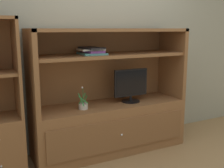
{
  "coord_description": "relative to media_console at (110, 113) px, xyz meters",
  "views": [
    {
      "loc": [
        -1.43,
        -2.49,
        1.49
      ],
      "look_at": [
        0.0,
        0.35,
        0.85
      ],
      "focal_mm": 44.16,
      "sensor_mm": 36.0,
      "label": 1
    }
  ],
  "objects": [
    {
      "name": "painted_rear_wall",
      "position": [
        0.0,
        0.34,
        0.93
      ],
      "size": [
        6.0,
        0.1,
        2.8
      ],
      "primitive_type": "cube",
      "color": "gray",
      "rests_on": "ground_plane"
    },
    {
      "name": "potted_plant",
      "position": [
        -0.38,
        -0.08,
        0.17
      ],
      "size": [
        0.11,
        0.11,
        0.26
      ],
      "color": "beige",
      "rests_on": "media_console"
    },
    {
      "name": "magazine_stack",
      "position": [
        -0.23,
        -0.01,
        0.77
      ],
      "size": [
        0.28,
        0.35,
        0.08
      ],
      "color": "teal",
      "rests_on": "media_console"
    },
    {
      "name": "media_console",
      "position": [
        0.0,
        0.0,
        0.0
      ],
      "size": [
        1.88,
        0.58,
        1.49
      ],
      "color": "brown",
      "rests_on": "ground_plane"
    },
    {
      "name": "tv_monitor",
      "position": [
        0.27,
        -0.04,
        0.33
      ],
      "size": [
        0.45,
        0.23,
        0.41
      ],
      "color": "black",
      "rests_on": "media_console"
    },
    {
      "name": "ground_plane",
      "position": [
        0.0,
        -0.41,
        -0.47
      ],
      "size": [
        8.0,
        8.0,
        0.0
      ],
      "primitive_type": "plane",
      "color": "#99754C"
    }
  ]
}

